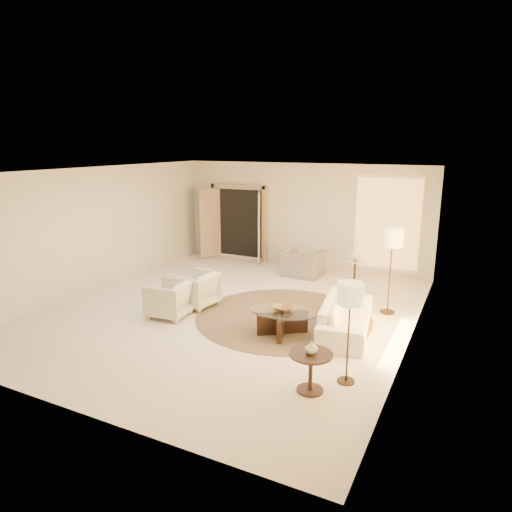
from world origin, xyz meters
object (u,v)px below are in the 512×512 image
at_px(sofa, 346,316).
at_px(accent_chair, 302,259).
at_px(bowl, 283,308).
at_px(end_vase, 311,347).
at_px(end_table, 311,365).
at_px(side_vase, 356,255).
at_px(armchair_right, 169,297).
at_px(side_table, 355,269).
at_px(coffee_table, 282,319).
at_px(armchair_left, 196,287).
at_px(floor_lamp_near, 392,241).
at_px(floor_lamp_far, 350,298).

distance_m(sofa, accent_chair, 3.61).
bearing_deg(bowl, end_vase, -55.50).
xyz_separation_m(accent_chair, bowl, (1.00, -3.60, 0.05)).
relative_size(end_table, side_vase, 2.31).
height_order(armchair_right, side_table, armchair_right).
relative_size(armchair_right, coffee_table, 0.50).
bearing_deg(armchair_right, armchair_left, 163.27).
bearing_deg(coffee_table, armchair_left, 165.79).
distance_m(coffee_table, side_vase, 3.65).
bearing_deg(armchair_right, floor_lamp_near, 112.91).
xyz_separation_m(armchair_left, floor_lamp_near, (3.67, 1.36, 1.07)).
height_order(coffee_table, floor_lamp_near, floor_lamp_near).
bearing_deg(armchair_left, accent_chair, 165.68).
relative_size(accent_chair, coffee_table, 0.65).
distance_m(side_table, side_vase, 0.35).
distance_m(accent_chair, coffee_table, 3.74).
bearing_deg(armchair_right, coffee_table, 88.57).
relative_size(coffee_table, bowl, 4.53).
height_order(floor_lamp_near, side_vase, floor_lamp_near).
relative_size(armchair_left, floor_lamp_near, 0.46).
bearing_deg(floor_lamp_near, side_table, 123.30).
bearing_deg(side_table, floor_lamp_far, -76.77).
bearing_deg(end_table, floor_lamp_far, 50.42).
bearing_deg(end_vase, bowl, 124.50).
distance_m(armchair_left, end_vase, 3.94).
height_order(side_table, floor_lamp_near, floor_lamp_near).
bearing_deg(armchair_right, side_table, 138.76).
height_order(end_table, side_vase, side_vase).
bearing_deg(side_table, side_vase, 63.43).
xyz_separation_m(sofa, bowl, (-0.98, -0.59, 0.19)).
distance_m(floor_lamp_far, bowl, 2.02).
height_order(sofa, end_table, sofa).
distance_m(coffee_table, floor_lamp_near, 2.69).
height_order(bowl, side_vase, side_vase).
distance_m(accent_chair, bowl, 3.74).
xyz_separation_m(sofa, side_vase, (-0.62, 3.02, 0.41)).
height_order(coffee_table, bowl, bowl).
height_order(sofa, floor_lamp_near, floor_lamp_near).
height_order(floor_lamp_near, end_vase, floor_lamp_near).
bearing_deg(armchair_left, end_vase, 63.74).
bearing_deg(end_vase, floor_lamp_near, 83.85).
distance_m(end_table, side_vase, 5.27).
height_order(accent_chair, end_table, accent_chair).
xyz_separation_m(floor_lamp_far, end_vase, (-0.38, -0.46, -0.61)).
relative_size(armchair_left, side_table, 1.38).
xyz_separation_m(coffee_table, floor_lamp_far, (1.48, -1.14, 0.98)).
bearing_deg(side_vase, accent_chair, -179.66).
xyz_separation_m(armchair_left, end_vase, (3.29, -2.15, 0.25)).
distance_m(floor_lamp_far, side_vase, 4.91).
xyz_separation_m(sofa, coffee_table, (-0.98, -0.59, -0.02)).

